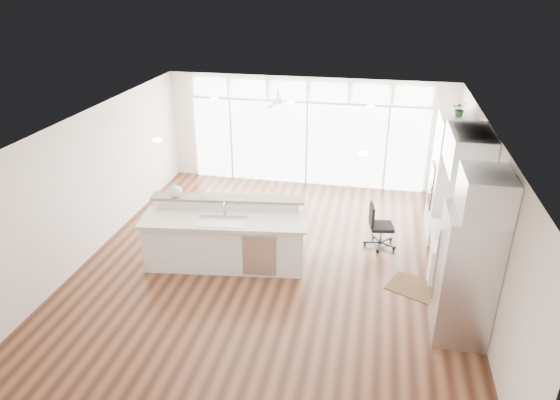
# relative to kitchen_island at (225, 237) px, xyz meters

# --- Properties ---
(floor) EXTENTS (7.00, 8.00, 0.02)m
(floor) POSITION_rel_kitchen_island_xyz_m (0.86, 0.24, -0.60)
(floor) COLOR #3E2013
(floor) RESTS_ON ground
(ceiling) EXTENTS (7.00, 8.00, 0.02)m
(ceiling) POSITION_rel_kitchen_island_xyz_m (0.86, 0.24, 2.11)
(ceiling) COLOR white
(ceiling) RESTS_ON wall_back
(wall_back) EXTENTS (7.00, 0.04, 2.70)m
(wall_back) POSITION_rel_kitchen_island_xyz_m (0.86, 4.24, 0.76)
(wall_back) COLOR silver
(wall_back) RESTS_ON floor
(wall_front) EXTENTS (7.00, 0.04, 2.70)m
(wall_front) POSITION_rel_kitchen_island_xyz_m (0.86, -3.76, 0.76)
(wall_front) COLOR silver
(wall_front) RESTS_ON floor
(wall_left) EXTENTS (0.04, 8.00, 2.70)m
(wall_left) POSITION_rel_kitchen_island_xyz_m (-2.64, 0.24, 0.76)
(wall_left) COLOR silver
(wall_left) RESTS_ON floor
(wall_right) EXTENTS (0.04, 8.00, 2.70)m
(wall_right) POSITION_rel_kitchen_island_xyz_m (4.36, 0.24, 0.76)
(wall_right) COLOR silver
(wall_right) RESTS_ON floor
(glass_wall) EXTENTS (5.80, 0.06, 2.08)m
(glass_wall) POSITION_rel_kitchen_island_xyz_m (0.86, 4.18, 0.46)
(glass_wall) COLOR white
(glass_wall) RESTS_ON wall_back
(transom_row) EXTENTS (5.90, 0.06, 0.40)m
(transom_row) POSITION_rel_kitchen_island_xyz_m (0.86, 4.18, 1.79)
(transom_row) COLOR white
(transom_row) RESTS_ON wall_back
(desk_window) EXTENTS (0.04, 0.85, 0.85)m
(desk_window) POSITION_rel_kitchen_island_xyz_m (4.32, 0.54, 0.96)
(desk_window) COLOR white
(desk_window) RESTS_ON wall_right
(ceiling_fan) EXTENTS (1.16, 1.16, 0.32)m
(ceiling_fan) POSITION_rel_kitchen_island_xyz_m (0.36, 3.04, 1.89)
(ceiling_fan) COLOR white
(ceiling_fan) RESTS_ON ceiling
(recessed_lights) EXTENTS (3.40, 3.00, 0.02)m
(recessed_lights) POSITION_rel_kitchen_island_xyz_m (0.86, 0.44, 2.09)
(recessed_lights) COLOR white
(recessed_lights) RESTS_ON ceiling
(oven_cabinet) EXTENTS (0.64, 1.20, 2.50)m
(oven_cabinet) POSITION_rel_kitchen_island_xyz_m (4.03, 2.04, 0.66)
(oven_cabinet) COLOR white
(oven_cabinet) RESTS_ON floor
(desk_nook) EXTENTS (0.72, 1.30, 0.76)m
(desk_nook) POSITION_rel_kitchen_island_xyz_m (3.99, 0.54, -0.21)
(desk_nook) COLOR white
(desk_nook) RESTS_ON floor
(upper_cabinets) EXTENTS (0.64, 1.30, 0.64)m
(upper_cabinets) POSITION_rel_kitchen_island_xyz_m (4.03, 0.54, 1.76)
(upper_cabinets) COLOR white
(upper_cabinets) RESTS_ON wall_right
(refrigerator) EXTENTS (0.76, 0.90, 2.00)m
(refrigerator) POSITION_rel_kitchen_island_xyz_m (3.97, -1.11, 0.41)
(refrigerator) COLOR silver
(refrigerator) RESTS_ON floor
(fridge_cabinet) EXTENTS (0.64, 0.90, 0.60)m
(fridge_cabinet) POSITION_rel_kitchen_island_xyz_m (4.03, -1.11, 1.71)
(fridge_cabinet) COLOR white
(fridge_cabinet) RESTS_ON wall_right
(framed_photos) EXTENTS (0.06, 0.22, 0.80)m
(framed_photos) POSITION_rel_kitchen_island_xyz_m (4.32, 1.16, 0.81)
(framed_photos) COLOR black
(framed_photos) RESTS_ON wall_right
(kitchen_island) EXTENTS (3.09, 1.49, 1.18)m
(kitchen_island) POSITION_rel_kitchen_island_xyz_m (0.00, 0.00, 0.00)
(kitchen_island) COLOR white
(kitchen_island) RESTS_ON floor
(rug) EXTENTS (1.12, 0.99, 0.01)m
(rug) POSITION_rel_kitchen_island_xyz_m (3.44, -0.07, -0.58)
(rug) COLOR #321E10
(rug) RESTS_ON floor
(office_chair) EXTENTS (0.52, 0.49, 0.88)m
(office_chair) POSITION_rel_kitchen_island_xyz_m (2.79, 1.30, -0.15)
(office_chair) COLOR black
(office_chair) RESTS_ON floor
(fishbowl) EXTENTS (0.27, 0.27, 0.23)m
(fishbowl) POSITION_rel_kitchen_island_xyz_m (-0.99, 0.28, 0.70)
(fishbowl) COLOR silver
(fishbowl) RESTS_ON kitchen_island
(monitor) EXTENTS (0.14, 0.43, 0.36)m
(monitor) POSITION_rel_kitchen_island_xyz_m (3.91, 0.54, 0.35)
(monitor) COLOR black
(monitor) RESTS_ON desk_nook
(keyboard) EXTENTS (0.12, 0.30, 0.02)m
(keyboard) POSITION_rel_kitchen_island_xyz_m (3.74, 0.54, 0.18)
(keyboard) COLOR silver
(keyboard) RESTS_ON desk_nook
(potted_plant) EXTENTS (0.30, 0.32, 0.23)m
(potted_plant) POSITION_rel_kitchen_island_xyz_m (4.03, 2.04, 2.02)
(potted_plant) COLOR #275C29
(potted_plant) RESTS_ON oven_cabinet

